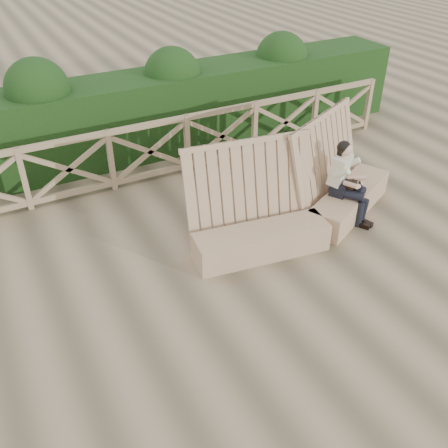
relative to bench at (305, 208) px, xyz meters
name	(u,v)px	position (x,y,z in m)	size (l,w,h in m)	color
ground	(250,292)	(-1.48, -0.89, -0.39)	(60.00, 60.00, 0.00)	brown
bench	(305,208)	(0.00, 0.00, 0.00)	(3.82, 1.54, 1.55)	#947154
woman	(346,179)	(0.73, -0.01, 0.31)	(0.58, 0.82, 1.30)	black
guardrail	(150,152)	(-1.48, 2.61, 0.17)	(10.10, 0.09, 1.10)	#7E6749
hedge	(126,118)	(-1.48, 3.81, 0.36)	(12.00, 1.20, 1.50)	black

